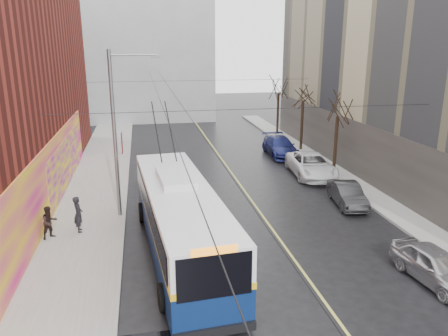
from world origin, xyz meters
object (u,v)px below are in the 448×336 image
(tree_far, at_px, (279,85))
(parked_car_c, at_px, (311,165))
(tree_mid, at_px, (303,91))
(trolleybus, at_px, (180,219))
(pedestrian_b, at_px, (50,222))
(streetlight_pole, at_px, (117,131))
(parked_car_b, at_px, (347,194))
(following_car, at_px, (181,165))
(pedestrian_a, at_px, (78,214))
(parked_car_a, at_px, (435,266))
(tree_near, at_px, (338,106))
(parked_car_d, at_px, (280,146))

(tree_far, xyz_separation_m, parked_car_c, (-2.00, -14.49, -4.33))
(tree_mid, xyz_separation_m, trolleybus, (-12.38, -17.92, -3.54))
(pedestrian_b, bearing_deg, streetlight_pole, -3.36)
(parked_car_b, relative_size, following_car, 0.95)
(trolleybus, height_order, pedestrian_a, trolleybus)
(tree_far, distance_m, pedestrian_a, 28.12)
(parked_car_a, bearing_deg, trolleybus, 150.59)
(tree_mid, height_order, trolleybus, tree_mid)
(tree_mid, height_order, parked_car_c, tree_mid)
(parked_car_c, height_order, pedestrian_a, pedestrian_a)
(parked_car_c, relative_size, pedestrian_a, 3.14)
(streetlight_pole, bearing_deg, parked_car_b, -2.37)
(tree_mid, xyz_separation_m, parked_car_c, (-2.00, -7.49, -4.44))
(tree_near, relative_size, tree_mid, 0.96)
(parked_car_b, distance_m, pedestrian_b, 16.46)
(streetlight_pole, bearing_deg, parked_car_c, 22.75)
(streetlight_pole, relative_size, parked_car_d, 1.66)
(trolleybus, distance_m, parked_car_d, 19.36)
(parked_car_b, bearing_deg, pedestrian_b, -165.73)
(pedestrian_b, bearing_deg, pedestrian_a, -16.46)
(trolleybus, distance_m, parked_car_a, 10.76)
(parked_car_b, bearing_deg, tree_near, 79.75)
(tree_far, bearing_deg, tree_near, -90.00)
(trolleybus, distance_m, following_car, 12.68)
(tree_near, bearing_deg, following_car, 171.52)
(parked_car_b, relative_size, parked_car_d, 0.74)
(tree_near, relative_size, parked_car_b, 1.59)
(parked_car_a, distance_m, parked_car_b, 8.75)
(tree_near, distance_m, tree_far, 14.00)
(parked_car_c, bearing_deg, streetlight_pole, -152.35)
(pedestrian_b, bearing_deg, tree_mid, 0.82)
(tree_mid, bearing_deg, parked_car_a, -96.66)
(tree_mid, bearing_deg, pedestrian_b, -140.20)
(parked_car_a, distance_m, pedestrian_b, 17.31)
(tree_far, relative_size, pedestrian_b, 4.07)
(tree_near, distance_m, following_car, 12.11)
(parked_car_a, relative_size, pedestrian_a, 2.24)
(streetlight_pole, bearing_deg, pedestrian_b, -144.38)
(pedestrian_a, relative_size, pedestrian_b, 1.15)
(streetlight_pole, distance_m, tree_near, 16.28)
(following_car, bearing_deg, trolleybus, -102.38)
(streetlight_pole, distance_m, pedestrian_b, 5.66)
(tree_mid, relative_size, tree_far, 1.02)
(tree_mid, distance_m, parked_car_c, 8.94)
(tree_near, bearing_deg, trolleybus, -138.60)
(tree_mid, bearing_deg, streetlight_pole, -139.35)
(following_car, xyz_separation_m, pedestrian_a, (-6.00, -9.54, 0.35))
(parked_car_c, bearing_deg, tree_near, 18.66)
(following_car, bearing_deg, tree_near, -15.53)
(tree_near, xyz_separation_m, tree_mid, (0.00, 7.00, 0.28))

